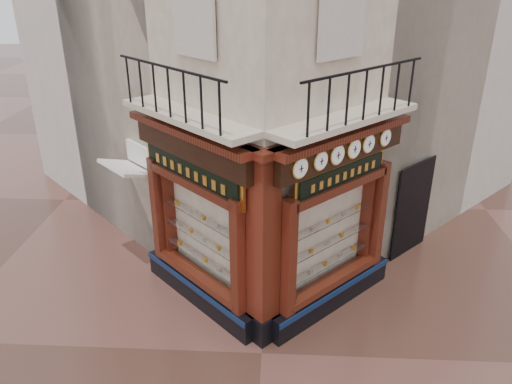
# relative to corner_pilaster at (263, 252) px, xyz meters

# --- Properties ---
(ground) EXTENTS (80.00, 80.00, 0.00)m
(ground) POSITION_rel_corner_pilaster_xyz_m (0.00, -0.50, -1.95)
(ground) COLOR #462A21
(ground) RESTS_ON ground
(neighbour_left) EXTENTS (11.31, 11.31, 11.00)m
(neighbour_left) POSITION_rel_corner_pilaster_xyz_m (-2.47, 8.13, 3.55)
(neighbour_left) COLOR beige
(neighbour_left) RESTS_ON ground
(neighbour_right) EXTENTS (11.31, 11.31, 11.00)m
(neighbour_right) POSITION_rel_corner_pilaster_xyz_m (2.47, 8.13, 3.55)
(neighbour_right) COLOR beige
(neighbour_right) RESTS_ON ground
(shopfront_left) EXTENTS (2.86, 2.86, 3.98)m
(shopfront_left) POSITION_rel_corner_pilaster_xyz_m (-1.41, 1.07, 0.03)
(shopfront_left) COLOR black
(shopfront_left) RESTS_ON ground
(shopfront_right) EXTENTS (2.86, 2.86, 3.98)m
(shopfront_right) POSITION_rel_corner_pilaster_xyz_m (1.41, 1.07, 0.03)
(shopfront_right) COLOR black
(shopfront_right) RESTS_ON ground
(corner_pilaster) EXTENTS (0.85, 0.85, 3.98)m
(corner_pilaster) POSITION_rel_corner_pilaster_xyz_m (0.00, 0.00, 0.00)
(corner_pilaster) COLOR black
(corner_pilaster) RESTS_ON ground
(balcony) EXTENTS (5.94, 2.97, 1.03)m
(balcony) POSITION_rel_corner_pilaster_xyz_m (0.00, 0.99, 2.27)
(balcony) COLOR beige
(balcony) RESTS_ON ground
(clock_a) EXTENTS (0.31, 0.31, 0.38)m
(clock_a) POSITION_rel_corner_pilaster_xyz_m (0.61, 0.00, 1.67)
(clock_a) COLOR gold
(clock_a) RESTS_ON ground
(clock_b) EXTENTS (0.30, 0.30, 0.37)m
(clock_b) POSITION_rel_corner_pilaster_xyz_m (0.98, 0.38, 1.67)
(clock_b) COLOR gold
(clock_b) RESTS_ON ground
(clock_c) EXTENTS (0.31, 0.31, 0.39)m
(clock_c) POSITION_rel_corner_pilaster_xyz_m (1.30, 0.70, 1.67)
(clock_c) COLOR gold
(clock_c) RESTS_ON ground
(clock_d) EXTENTS (0.31, 0.31, 0.39)m
(clock_d) POSITION_rel_corner_pilaster_xyz_m (1.65, 1.04, 1.67)
(clock_d) COLOR gold
(clock_d) RESTS_ON ground
(clock_e) EXTENTS (0.30, 0.30, 0.38)m
(clock_e) POSITION_rel_corner_pilaster_xyz_m (1.96, 1.36, 1.67)
(clock_e) COLOR gold
(clock_e) RESTS_ON ground
(clock_f) EXTENTS (0.29, 0.29, 0.37)m
(clock_f) POSITION_rel_corner_pilaster_xyz_m (2.36, 1.75, 1.67)
(clock_f) COLOR gold
(clock_f) RESTS_ON ground
(awning) EXTENTS (1.45, 1.45, 0.30)m
(awning) POSITION_rel_corner_pilaster_xyz_m (-3.28, 2.57, -1.95)
(awning) COLOR white
(awning) RESTS_ON ground
(signboard_left) EXTENTS (2.28, 2.28, 0.61)m
(signboard_left) POSITION_rel_corner_pilaster_xyz_m (-1.46, 1.01, 1.15)
(signboard_left) COLOR gold
(signboard_left) RESTS_ON ground
(signboard_right) EXTENTS (1.89, 1.89, 0.51)m
(signboard_right) POSITION_rel_corner_pilaster_xyz_m (1.46, 1.01, 1.15)
(signboard_right) COLOR gold
(signboard_right) RESTS_ON ground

